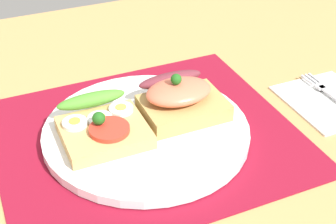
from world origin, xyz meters
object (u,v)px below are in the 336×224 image
object	(u,v)px
plate	(146,131)
napkin	(329,100)
sandwich_salmon	(180,99)
sandwich_egg_tomato	(102,125)
fork	(332,95)

from	to	relation	value
plate	napkin	xyz separation A→B (cm)	(26.56, -2.76, -0.61)
sandwich_salmon	napkin	xyz separation A→B (cm)	(21.29, -4.03, -3.38)
plate	sandwich_salmon	size ratio (longest dim) A/B	2.47
plate	sandwich_egg_tomato	world-z (taller)	sandwich_egg_tomato
sandwich_egg_tomato	napkin	distance (cm)	32.29
sandwich_salmon	fork	world-z (taller)	sandwich_salmon
sandwich_salmon	fork	xyz separation A→B (cm)	(22.00, -3.70, -2.92)
plate	napkin	world-z (taller)	plate
napkin	fork	distance (cm)	0.91
sandwich_egg_tomato	fork	bearing A→B (deg)	-5.86
plate	fork	distance (cm)	27.39
napkin	plate	bearing A→B (deg)	174.07
plate	napkin	distance (cm)	26.71
napkin	fork	xyz separation A→B (cm)	(0.72, 0.32, 0.46)
sandwich_salmon	napkin	size ratio (longest dim) A/B	0.82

